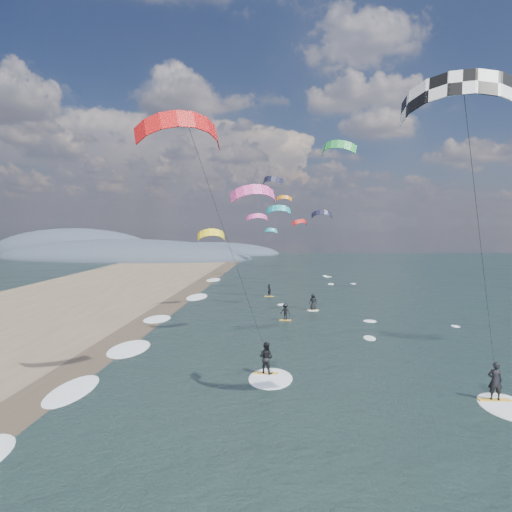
{
  "coord_description": "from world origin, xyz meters",
  "views": [
    {
      "loc": [
        1.24,
        -19.85,
        9.19
      ],
      "look_at": [
        -1.0,
        12.0,
        7.0
      ],
      "focal_mm": 35.0,
      "sensor_mm": 36.0,
      "label": 1
    }
  ],
  "objects": [
    {
      "name": "kitesurfer_near_b",
      "position": [
        -2.65,
        5.34,
        10.03
      ],
      "size": [
        7.36,
        9.09,
        14.97
      ],
      "color": "gold",
      "rests_on": "ground"
    },
    {
      "name": "far_kitesurfers",
      "position": [
        1.48,
        30.78,
        0.82
      ],
      "size": [
        6.08,
        15.64,
        1.73
      ],
      "color": "gold",
      "rests_on": "ground"
    },
    {
      "name": "ground",
      "position": [
        0.0,
        0.0,
        0.0
      ],
      "size": [
        260.0,
        260.0,
        0.0
      ],
      "primitive_type": "plane",
      "color": "black",
      "rests_on": "ground"
    },
    {
      "name": "shoreline_surf",
      "position": [
        -10.8,
        14.75,
        0.0
      ],
      "size": [
        2.4,
        79.4,
        0.11
      ],
      "color": "white",
      "rests_on": "ground"
    },
    {
      "name": "bg_kite_field",
      "position": [
        -0.0,
        54.2,
        11.79
      ],
      "size": [
        16.31,
        75.08,
        10.24
      ],
      "color": "black",
      "rests_on": "ground"
    },
    {
      "name": "wet_sand_strip",
      "position": [
        -12.0,
        10.0,
        0.0
      ],
      "size": [
        3.0,
        240.0,
        0.0
      ],
      "primitive_type": "cube",
      "color": "#382D23",
      "rests_on": "ground"
    },
    {
      "name": "kitesurfer_near_a",
      "position": [
        8.45,
        0.94,
        12.04
      ],
      "size": [
        8.22,
        9.09,
        15.47
      ],
      "color": "gold",
      "rests_on": "ground"
    },
    {
      "name": "coastal_hills",
      "position": [
        -44.84,
        107.86,
        0.0
      ],
      "size": [
        80.0,
        41.0,
        15.0
      ],
      "color": "#3D4756",
      "rests_on": "ground"
    }
  ]
}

